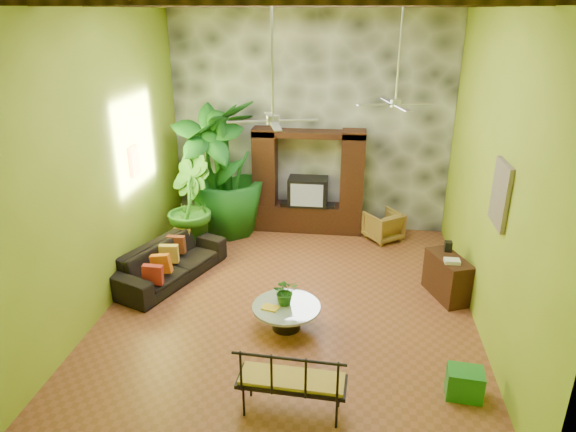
# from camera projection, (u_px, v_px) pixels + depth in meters

# --- Properties ---
(ground) EXTENTS (7.00, 7.00, 0.00)m
(ground) POSITION_uv_depth(u_px,v_px,m) (290.00, 302.00, 8.74)
(ground) COLOR brown
(ground) RESTS_ON ground
(back_wall) EXTENTS (6.00, 0.02, 5.00)m
(back_wall) POSITION_uv_depth(u_px,v_px,m) (311.00, 116.00, 11.02)
(back_wall) COLOR olive
(back_wall) RESTS_ON ground
(left_wall) EXTENTS (0.02, 7.00, 5.00)m
(left_wall) POSITION_uv_depth(u_px,v_px,m) (104.00, 154.00, 8.16)
(left_wall) COLOR olive
(left_wall) RESTS_ON ground
(right_wall) EXTENTS (0.02, 7.00, 5.00)m
(right_wall) POSITION_uv_depth(u_px,v_px,m) (495.00, 168.00, 7.45)
(right_wall) COLOR olive
(right_wall) RESTS_ON ground
(stone_accent_wall) EXTENTS (5.98, 0.10, 4.98)m
(stone_accent_wall) POSITION_uv_depth(u_px,v_px,m) (310.00, 117.00, 10.97)
(stone_accent_wall) COLOR #37393F
(stone_accent_wall) RESTS_ON ground
(entertainment_center) EXTENTS (2.40, 0.55, 2.30)m
(entertainment_center) POSITION_uv_depth(u_px,v_px,m) (308.00, 189.00, 11.27)
(entertainment_center) COLOR black
(entertainment_center) RESTS_ON ground
(ceiling_fan_front) EXTENTS (1.28, 1.28, 1.86)m
(ceiling_fan_front) POSITION_uv_depth(u_px,v_px,m) (273.00, 105.00, 7.12)
(ceiling_fan_front) COLOR #B7B8BC
(ceiling_fan_front) RESTS_ON ceiling
(ceiling_fan_back) EXTENTS (1.28, 1.28, 1.86)m
(ceiling_fan_back) POSITION_uv_depth(u_px,v_px,m) (397.00, 91.00, 8.38)
(ceiling_fan_back) COLOR #B7B8BC
(ceiling_fan_back) RESTS_ON ceiling
(wall_art_mask) EXTENTS (0.06, 0.32, 0.55)m
(wall_art_mask) POSITION_uv_depth(u_px,v_px,m) (134.00, 161.00, 9.23)
(wall_art_mask) COLOR orange
(wall_art_mask) RESTS_ON left_wall
(wall_art_painting) EXTENTS (0.06, 0.70, 0.90)m
(wall_art_painting) POSITION_uv_depth(u_px,v_px,m) (501.00, 194.00, 6.98)
(wall_art_painting) COLOR #286395
(wall_art_painting) RESTS_ON right_wall
(sofa) EXTENTS (1.70, 2.48, 0.67)m
(sofa) POSITION_uv_depth(u_px,v_px,m) (170.00, 262.00, 9.41)
(sofa) COLOR black
(sofa) RESTS_ON ground
(wicker_armchair) EXTENTS (0.95, 0.95, 0.63)m
(wicker_armchair) POSITION_uv_depth(u_px,v_px,m) (383.00, 226.00, 11.03)
(wicker_armchair) COLOR olive
(wicker_armchair) RESTS_ON ground
(tall_plant_a) EXTENTS (1.74, 1.44, 2.83)m
(tall_plant_a) POSITION_uv_depth(u_px,v_px,m) (211.00, 173.00, 10.83)
(tall_plant_a) COLOR #1A651D
(tall_plant_a) RESTS_ON ground
(tall_plant_b) EXTENTS (1.27, 1.36, 1.97)m
(tall_plant_b) POSITION_uv_depth(u_px,v_px,m) (188.00, 205.00, 10.30)
(tall_plant_b) COLOR #2B6B1C
(tall_plant_b) RESTS_ON ground
(tall_plant_c) EXTENTS (2.14, 2.14, 2.92)m
(tall_plant_c) POSITION_uv_depth(u_px,v_px,m) (226.00, 169.00, 11.01)
(tall_plant_c) COLOR #165516
(tall_plant_c) RESTS_ON ground
(coffee_table) EXTENTS (1.06, 1.06, 0.40)m
(coffee_table) POSITION_uv_depth(u_px,v_px,m) (286.00, 314.00, 7.95)
(coffee_table) COLOR black
(coffee_table) RESTS_ON ground
(centerpiece_plant) EXTENTS (0.46, 0.42, 0.43)m
(centerpiece_plant) POSITION_uv_depth(u_px,v_px,m) (286.00, 291.00, 7.87)
(centerpiece_plant) COLOR #255F19
(centerpiece_plant) RESTS_ON coffee_table
(yellow_tray) EXTENTS (0.28, 0.23, 0.03)m
(yellow_tray) POSITION_uv_depth(u_px,v_px,m) (270.00, 308.00, 7.82)
(yellow_tray) COLOR gold
(yellow_tray) RESTS_ON coffee_table
(iron_bench) EXTENTS (1.35, 0.55, 0.57)m
(iron_bench) POSITION_uv_depth(u_px,v_px,m) (291.00, 379.00, 6.10)
(iron_bench) COLOR black
(iron_bench) RESTS_ON ground
(side_console) EXTENTS (0.74, 1.02, 0.75)m
(side_console) POSITION_uv_depth(u_px,v_px,m) (447.00, 277.00, 8.80)
(side_console) COLOR #3C2313
(side_console) RESTS_ON ground
(green_bin) EXTENTS (0.48, 0.38, 0.39)m
(green_bin) POSITION_uv_depth(u_px,v_px,m) (465.00, 383.00, 6.56)
(green_bin) COLOR #217C40
(green_bin) RESTS_ON ground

